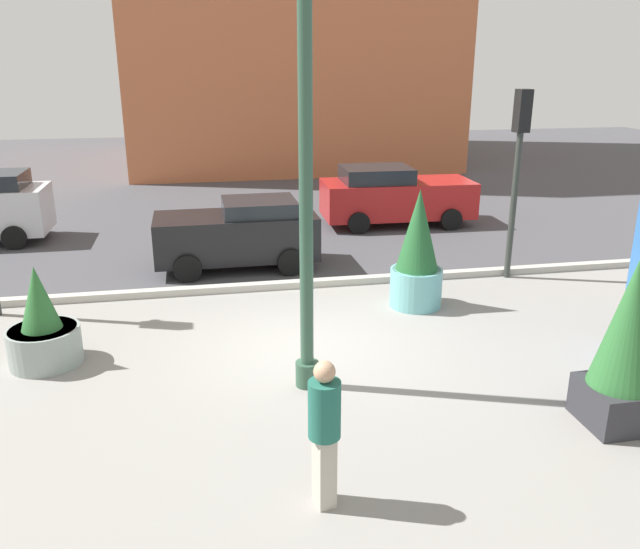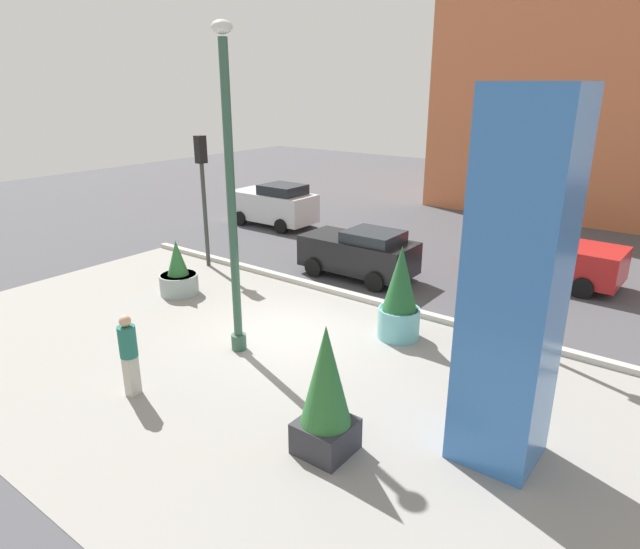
# 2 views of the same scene
# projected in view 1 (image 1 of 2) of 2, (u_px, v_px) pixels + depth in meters

# --- Properties ---
(ground_plane) EXTENTS (60.00, 60.00, 0.00)m
(ground_plane) POSITION_uv_depth(u_px,v_px,m) (281.00, 276.00, 14.98)
(ground_plane) COLOR #47474C
(plaza_pavement) EXTENTS (18.00, 10.00, 0.02)m
(plaza_pavement) POSITION_uv_depth(u_px,v_px,m) (334.00, 404.00, 9.39)
(plaza_pavement) COLOR gray
(plaza_pavement) RESTS_ON ground_plane
(curb_strip) EXTENTS (18.00, 0.24, 0.16)m
(curb_strip) POSITION_uv_depth(u_px,v_px,m) (286.00, 285.00, 14.13)
(curb_strip) COLOR #B7B2A8
(curb_strip) RESTS_ON ground_plane
(lamp_post) EXTENTS (0.44, 0.44, 7.34)m
(lamp_post) POSITION_uv_depth(u_px,v_px,m) (306.00, 153.00, 8.80)
(lamp_post) COLOR #335642
(lamp_post) RESTS_ON ground_plane
(potted_plant_near_right) EXTENTS (0.93, 0.93, 2.42)m
(potted_plant_near_right) POSITION_uv_depth(u_px,v_px,m) (626.00, 345.00, 8.54)
(potted_plant_near_right) COLOR #2D2D33
(potted_plant_near_right) RESTS_ON ground_plane
(potted_plant_by_pillar) EXTENTS (1.06, 1.06, 2.42)m
(potted_plant_by_pillar) POSITION_uv_depth(u_px,v_px,m) (417.00, 255.00, 12.81)
(potted_plant_by_pillar) COLOR #6BB2B2
(potted_plant_by_pillar) RESTS_ON ground_plane
(potted_plant_curbside) EXTENTS (1.16, 1.16, 1.70)m
(potted_plant_curbside) POSITION_uv_depth(u_px,v_px,m) (43.00, 330.00, 10.46)
(potted_plant_curbside) COLOR gray
(potted_plant_curbside) RESTS_ON ground_plane
(traffic_light_far_side) EXTENTS (0.28, 0.42, 4.21)m
(traffic_light_far_side) POSITION_uv_depth(u_px,v_px,m) (518.00, 154.00, 13.98)
(traffic_light_far_side) COLOR #333833
(traffic_light_far_side) RESTS_ON ground_plane
(car_curb_west) EXTENTS (4.56, 2.20, 1.77)m
(car_curb_west) POSITION_uv_depth(u_px,v_px,m) (394.00, 196.00, 19.42)
(car_curb_west) COLOR red
(car_curb_west) RESTS_ON ground_plane
(car_intersection) EXTENTS (3.84, 1.96, 1.65)m
(car_intersection) POSITION_uv_depth(u_px,v_px,m) (239.00, 233.00, 15.35)
(car_intersection) COLOR black
(car_intersection) RESTS_ON ground_plane
(pedestrian_on_sidewalk) EXTENTS (0.42, 0.42, 1.79)m
(pedestrian_on_sidewalk) POSITION_uv_depth(u_px,v_px,m) (324.00, 427.00, 6.97)
(pedestrian_on_sidewalk) COLOR #B2AD9E
(pedestrian_on_sidewalk) RESTS_ON ground_plane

